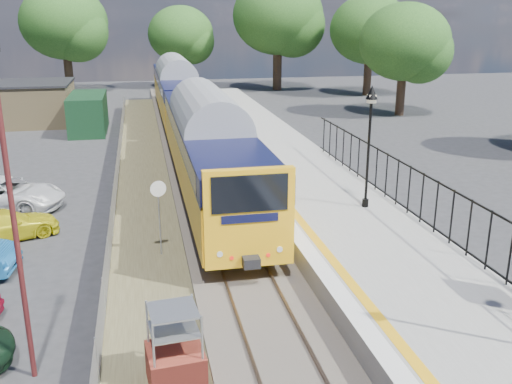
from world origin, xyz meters
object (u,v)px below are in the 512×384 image
object	(u,v)px
carpark_lamp	(11,203)
car_white	(5,194)
train	(188,108)
victorian_lamp_north	(370,118)
speed_sign	(159,206)
car_yellow	(4,225)
brick_plinth	(175,350)

from	to	relation	value
carpark_lamp	car_white	distance (m)	13.39
train	victorian_lamp_north	bearing A→B (deg)	-72.02
train	speed_sign	size ratio (longest dim) A/B	15.15
victorian_lamp_north	train	xyz separation A→B (m)	(-5.30, 16.33, -1.96)
carpark_lamp	car_yellow	world-z (taller)	carpark_lamp
carpark_lamp	car_yellow	xyz separation A→B (m)	(-2.39, 8.96, -3.63)
brick_plinth	car_yellow	bearing A→B (deg)	119.07
victorian_lamp_north	car_white	size ratio (longest dim) A/B	0.94
train	speed_sign	xyz separation A→B (m)	(-2.50, -17.43, -0.52)
victorian_lamp_north	train	bearing A→B (deg)	107.98
speed_sign	victorian_lamp_north	bearing A→B (deg)	-4.58
brick_plinth	victorian_lamp_north	bearing A→B (deg)	47.15
speed_sign	car_white	bearing A→B (deg)	122.25
train	car_yellow	distance (m)	16.89
brick_plinth	train	bearing A→B (deg)	84.23
speed_sign	carpark_lamp	xyz separation A→B (m)	(-3.17, -6.27, 2.36)
brick_plinth	speed_sign	size ratio (longest dim) A/B	0.72
victorian_lamp_north	car_yellow	size ratio (longest dim) A/B	1.20
brick_plinth	carpark_lamp	xyz separation A→B (m)	(-3.17, 1.05, 3.25)
train	speed_sign	bearing A→B (deg)	-98.16
speed_sign	car_white	world-z (taller)	speed_sign
car_yellow	car_white	size ratio (longest dim) A/B	0.78
speed_sign	car_yellow	size ratio (longest dim) A/B	0.70
car_white	brick_plinth	bearing A→B (deg)	-139.12
victorian_lamp_north	train	distance (m)	17.28
train	brick_plinth	xyz separation A→B (m)	(-2.50, -24.74, -1.41)
train	carpark_lamp	world-z (taller)	carpark_lamp
victorian_lamp_north	carpark_lamp	bearing A→B (deg)	-146.14
speed_sign	car_yellow	xyz separation A→B (m)	(-5.56, 2.69, -1.27)
car_yellow	car_white	xyz separation A→B (m)	(-0.68, 3.59, 0.13)
speed_sign	car_white	size ratio (longest dim) A/B	0.55
victorian_lamp_north	car_yellow	xyz separation A→B (m)	(-13.36, 1.60, -3.74)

